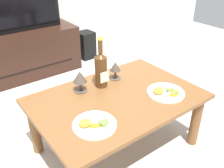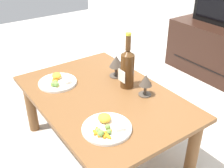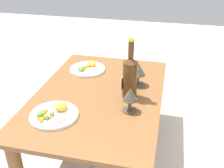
{
  "view_description": "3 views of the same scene",
  "coord_description": "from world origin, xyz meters",
  "px_view_note": "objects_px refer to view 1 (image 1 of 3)",
  "views": [
    {
      "loc": [
        -0.85,
        -1.08,
        1.29
      ],
      "look_at": [
        -0.01,
        0.04,
        0.51
      ],
      "focal_mm": 40.28,
      "sensor_mm": 36.0,
      "label": 1
    },
    {
      "loc": [
        1.16,
        -0.75,
        1.29
      ],
      "look_at": [
        0.01,
        0.06,
        0.49
      ],
      "focal_mm": 43.92,
      "sensor_mm": 36.0,
      "label": 2
    },
    {
      "loc": [
        1.29,
        0.37,
        1.21
      ],
      "look_at": [
        0.03,
        0.09,
        0.51
      ],
      "focal_mm": 42.26,
      "sensor_mm": 36.0,
      "label": 3
    }
  ],
  "objects_px": {
    "dining_table": "(117,106)",
    "dinner_plate_left": "(95,124)",
    "tv_screen": "(11,1)",
    "goblet_right": "(115,67)",
    "dinner_plate_right": "(166,92)",
    "floor_speaker": "(86,45)",
    "goblet_left": "(80,78)",
    "wine_bottle": "(100,68)",
    "tv_stand": "(21,55)"
  },
  "relations": [
    {
      "from": "dining_table",
      "to": "dinner_plate_left",
      "type": "xyz_separation_m",
      "value": [
        -0.28,
        -0.16,
        0.09
      ]
    },
    {
      "from": "tv_screen",
      "to": "dining_table",
      "type": "bearing_deg",
      "value": -85.08
    },
    {
      "from": "tv_screen",
      "to": "goblet_right",
      "type": "relative_size",
      "value": 7.11
    },
    {
      "from": "dining_table",
      "to": "dinner_plate_right",
      "type": "xyz_separation_m",
      "value": [
        0.28,
        -0.16,
        0.09
      ]
    },
    {
      "from": "floor_speaker",
      "to": "dinner_plate_left",
      "type": "relative_size",
      "value": 1.38
    },
    {
      "from": "goblet_left",
      "to": "tv_screen",
      "type": "bearing_deg",
      "value": 89.13
    },
    {
      "from": "floor_speaker",
      "to": "dinner_plate_right",
      "type": "xyz_separation_m",
      "value": [
        -0.41,
        -1.68,
        0.27
      ]
    },
    {
      "from": "goblet_left",
      "to": "dinner_plate_left",
      "type": "height_order",
      "value": "goblet_left"
    },
    {
      "from": "wine_bottle",
      "to": "tv_screen",
      "type": "bearing_deg",
      "value": 95.43
    },
    {
      "from": "wine_bottle",
      "to": "goblet_left",
      "type": "height_order",
      "value": "wine_bottle"
    },
    {
      "from": "goblet_left",
      "to": "dinner_plate_right",
      "type": "height_order",
      "value": "goblet_left"
    },
    {
      "from": "dining_table",
      "to": "goblet_right",
      "type": "height_order",
      "value": "goblet_right"
    },
    {
      "from": "dining_table",
      "to": "goblet_right",
      "type": "bearing_deg",
      "value": 55.33
    },
    {
      "from": "floor_speaker",
      "to": "goblet_left",
      "type": "xyz_separation_m",
      "value": [
        -0.83,
        -1.32,
        0.36
      ]
    },
    {
      "from": "floor_speaker",
      "to": "goblet_left",
      "type": "relative_size",
      "value": 2.28
    },
    {
      "from": "goblet_left",
      "to": "goblet_right",
      "type": "bearing_deg",
      "value": 0.0
    },
    {
      "from": "floor_speaker",
      "to": "goblet_right",
      "type": "bearing_deg",
      "value": -116.95
    },
    {
      "from": "goblet_left",
      "to": "dinner_plate_left",
      "type": "relative_size",
      "value": 0.61
    },
    {
      "from": "tv_screen",
      "to": "goblet_left",
      "type": "relative_size",
      "value": 6.52
    },
    {
      "from": "floor_speaker",
      "to": "wine_bottle",
      "type": "xyz_separation_m",
      "value": [
        -0.69,
        -1.34,
        0.39
      ]
    },
    {
      "from": "wine_bottle",
      "to": "dinner_plate_right",
      "type": "bearing_deg",
      "value": -50.42
    },
    {
      "from": "tv_stand",
      "to": "goblet_right",
      "type": "bearing_deg",
      "value": -78.21
    },
    {
      "from": "dinner_plate_left",
      "to": "tv_screen",
      "type": "bearing_deg",
      "value": 84.88
    },
    {
      "from": "tv_screen",
      "to": "goblet_left",
      "type": "height_order",
      "value": "tv_screen"
    },
    {
      "from": "dining_table",
      "to": "wine_bottle",
      "type": "bearing_deg",
      "value": 91.16
    },
    {
      "from": "wine_bottle",
      "to": "goblet_right",
      "type": "relative_size",
      "value": 2.59
    },
    {
      "from": "dining_table",
      "to": "floor_speaker",
      "type": "bearing_deg",
      "value": 65.76
    },
    {
      "from": "tv_screen",
      "to": "tv_stand",
      "type": "bearing_deg",
      "value": 90.0
    },
    {
      "from": "goblet_left",
      "to": "dinner_plate_right",
      "type": "distance_m",
      "value": 0.57
    },
    {
      "from": "tv_stand",
      "to": "floor_speaker",
      "type": "bearing_deg",
      "value": 0.72
    },
    {
      "from": "dining_table",
      "to": "tv_screen",
      "type": "relative_size",
      "value": 1.11
    },
    {
      "from": "wine_bottle",
      "to": "dinner_plate_left",
      "type": "xyz_separation_m",
      "value": [
        -0.28,
        -0.34,
        -0.12
      ]
    },
    {
      "from": "tv_screen",
      "to": "dinner_plate_left",
      "type": "bearing_deg",
      "value": -95.12
    },
    {
      "from": "goblet_right",
      "to": "dinner_plate_right",
      "type": "bearing_deg",
      "value": -69.69
    },
    {
      "from": "dining_table",
      "to": "dinner_plate_left",
      "type": "height_order",
      "value": "dinner_plate_left"
    },
    {
      "from": "dining_table",
      "to": "tv_screen",
      "type": "xyz_separation_m",
      "value": [
        -0.13,
        1.51,
        0.45
      ]
    },
    {
      "from": "dining_table",
      "to": "tv_stand",
      "type": "height_order",
      "value": "tv_stand"
    },
    {
      "from": "goblet_left",
      "to": "floor_speaker",
      "type": "bearing_deg",
      "value": 57.6
    },
    {
      "from": "tv_stand",
      "to": "tv_screen",
      "type": "height_order",
      "value": "tv_screen"
    },
    {
      "from": "tv_stand",
      "to": "dinner_plate_left",
      "type": "xyz_separation_m",
      "value": [
        -0.15,
        -1.67,
        0.19
      ]
    },
    {
      "from": "tv_stand",
      "to": "goblet_right",
      "type": "distance_m",
      "value": 1.36
    },
    {
      "from": "wine_bottle",
      "to": "goblet_left",
      "type": "distance_m",
      "value": 0.15
    },
    {
      "from": "floor_speaker",
      "to": "goblet_right",
      "type": "relative_size",
      "value": 2.49
    },
    {
      "from": "tv_screen",
      "to": "wine_bottle",
      "type": "xyz_separation_m",
      "value": [
        0.13,
        -1.33,
        -0.24
      ]
    },
    {
      "from": "tv_stand",
      "to": "goblet_right",
      "type": "height_order",
      "value": "goblet_right"
    },
    {
      "from": "goblet_right",
      "to": "dinner_plate_right",
      "type": "distance_m",
      "value": 0.4
    },
    {
      "from": "dinner_plate_right",
      "to": "goblet_right",
      "type": "bearing_deg",
      "value": 110.31
    },
    {
      "from": "floor_speaker",
      "to": "dinner_plate_left",
      "type": "distance_m",
      "value": 1.96
    },
    {
      "from": "floor_speaker",
      "to": "goblet_left",
      "type": "bearing_deg",
      "value": -126.93
    },
    {
      "from": "dinner_plate_right",
      "to": "dining_table",
      "type": "bearing_deg",
      "value": 150.03
    }
  ]
}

